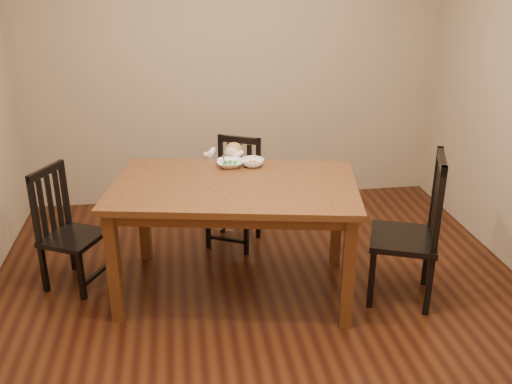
{
  "coord_description": "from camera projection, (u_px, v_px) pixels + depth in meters",
  "views": [
    {
      "loc": [
        -0.55,
        -3.4,
        2.27
      ],
      "look_at": [
        -0.03,
        0.25,
        0.76
      ],
      "focal_mm": 40.0,
      "sensor_mm": 36.0,
      "label": 1
    }
  ],
  "objects": [
    {
      "name": "room",
      "position": [
        266.0,
        119.0,
        3.54
      ],
      "size": [
        4.01,
        4.01,
        2.71
      ],
      "color": "#3D1C0D",
      "rests_on": "ground"
    },
    {
      "name": "dining_table",
      "position": [
        235.0,
        196.0,
        3.95
      ],
      "size": [
        1.84,
        1.3,
        0.84
      ],
      "rotation": [
        0.0,
        0.0,
        -0.19
      ],
      "color": "#461D10",
      "rests_on": "room"
    },
    {
      "name": "chair_child",
      "position": [
        235.0,
        194.0,
        4.8
      ],
      "size": [
        0.52,
        0.51,
        0.91
      ],
      "rotation": [
        0.0,
        0.0,
        2.68
      ],
      "color": "black",
      "rests_on": "room"
    },
    {
      "name": "chair_left",
      "position": [
        67.0,
        230.0,
        4.15
      ],
      "size": [
        0.51,
        0.52,
        0.91
      ],
      "rotation": [
        0.0,
        0.0,
        -2.05
      ],
      "color": "black",
      "rests_on": "room"
    },
    {
      "name": "chair_right",
      "position": [
        412.0,
        232.0,
        3.95
      ],
      "size": [
        0.58,
        0.6,
        1.08
      ],
      "rotation": [
        0.0,
        0.0,
        1.19
      ],
      "color": "black",
      "rests_on": "room"
    },
    {
      "name": "toddler",
      "position": [
        233.0,
        183.0,
        4.71
      ],
      "size": [
        0.39,
        0.42,
        0.46
      ],
      "primitive_type": null,
      "rotation": [
        0.0,
        0.0,
        2.68
      ],
      "color": "silver",
      "rests_on": "chair_child"
    },
    {
      "name": "bowl_peas",
      "position": [
        230.0,
        164.0,
        4.22
      ],
      "size": [
        0.21,
        0.21,
        0.05
      ],
      "primitive_type": "imported",
      "rotation": [
        0.0,
        0.0,
        -0.08
      ],
      "color": "white",
      "rests_on": "dining_table"
    },
    {
      "name": "bowl_veg",
      "position": [
        253.0,
        163.0,
        4.23
      ],
      "size": [
        0.21,
        0.21,
        0.05
      ],
      "primitive_type": "imported",
      "rotation": [
        0.0,
        0.0,
        0.26
      ],
      "color": "white",
      "rests_on": "dining_table"
    },
    {
      "name": "fork",
      "position": [
        224.0,
        162.0,
        4.2
      ],
      "size": [
        0.03,
        0.12,
        0.05
      ],
      "rotation": [
        0.0,
        0.0,
        0.11
      ],
      "color": "silver",
      "rests_on": "bowl_peas"
    }
  ]
}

